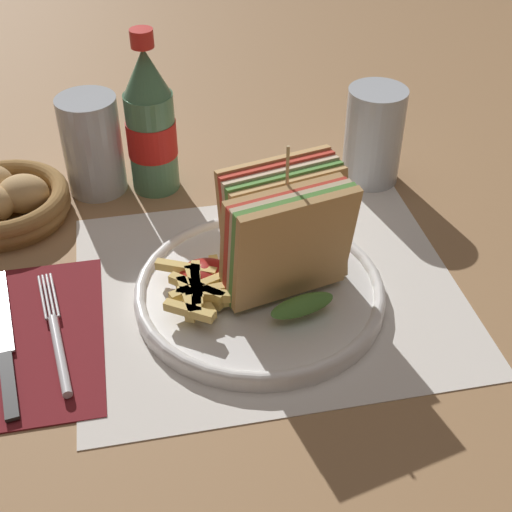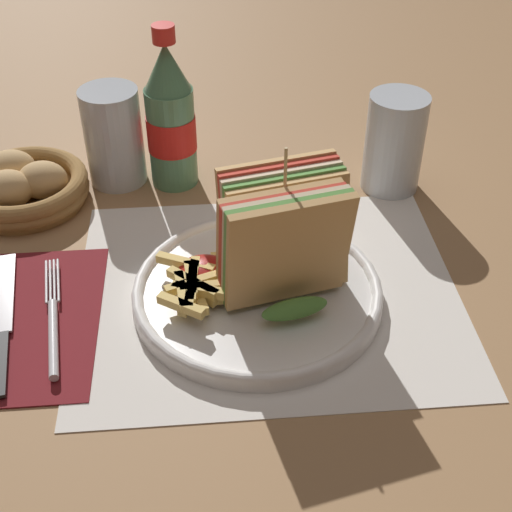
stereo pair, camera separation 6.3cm
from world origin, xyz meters
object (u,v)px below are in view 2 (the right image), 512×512
fork (53,325)px  plate_main (258,291)px  glass_near (393,149)px  glass_far (114,137)px  coke_bottle_near (170,119)px  bread_basket (23,186)px  knife (3,320)px  club_sandwich (284,239)px

fork → plate_main: bearing=0.3°
glass_near → glass_far: size_ratio=1.00×
coke_bottle_near → bread_basket: size_ratio=1.30×
plate_main → glass_far: size_ratio=2.08×
glass_far → bread_basket: 0.12m
fork → glass_far: glass_far is taller
knife → glass_far: bearing=61.5°
plate_main → club_sandwich: 0.07m
plate_main → glass_near: 0.27m
fork → coke_bottle_near: 0.30m
glass_far → bread_basket: bearing=-158.8°
fork → bread_basket: bread_basket is taller
plate_main → glass_far: bearing=122.6°
club_sandwich → glass_far: club_sandwich is taller
club_sandwich → fork: club_sandwich is taller
club_sandwich → fork: 0.24m
club_sandwich → knife: club_sandwich is taller
fork → glass_near: bearing=22.5°
glass_far → bread_basket: glass_far is taller
fork → glass_near: glass_near is taller
club_sandwich → bread_basket: 0.36m
glass_near → bread_basket: bearing=179.8°
knife → glass_far: (0.09, 0.26, 0.05)m
club_sandwich → coke_bottle_near: (-0.11, 0.23, 0.01)m
fork → glass_far: 0.28m
knife → glass_near: bearing=18.1°
plate_main → club_sandwich: bearing=-4.3°
club_sandwich → fork: size_ratio=0.92×
coke_bottle_near → glass_far: size_ratio=1.65×
bread_basket → knife: bearing=-86.2°
coke_bottle_near → bread_basket: (-0.18, -0.03, -0.06)m
glass_near → bread_basket: (-0.44, 0.00, -0.03)m
glass_far → coke_bottle_near: bearing=-7.7°
fork → knife: 0.05m
plate_main → glass_near: (0.18, 0.20, 0.04)m
knife → bread_basket: bread_basket is taller
glass_near → club_sandwich: bearing=-128.1°
glass_far → fork: bearing=-99.3°
bread_basket → glass_near: bearing=-0.2°
coke_bottle_near → glass_near: (0.27, -0.03, -0.03)m
plate_main → bread_basket: bearing=142.8°
club_sandwich → coke_bottle_near: coke_bottle_near is taller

